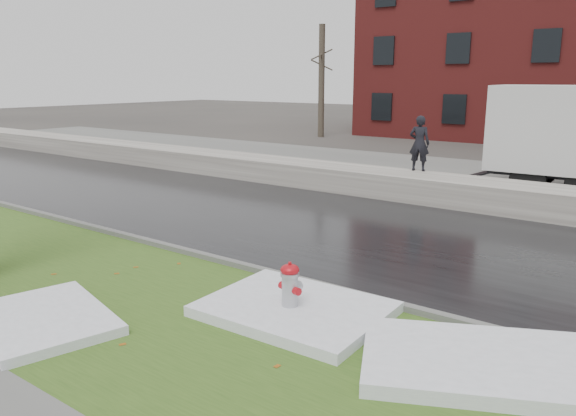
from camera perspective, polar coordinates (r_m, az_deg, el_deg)
The scene contains 13 objects.
ground at distance 9.79m, azimuth -8.57°, elevation -7.82°, with size 120.00×120.00×0.00m, color #47423D.
verge at distance 9.02m, azimuth -14.26°, elevation -9.84°, with size 60.00×4.50×0.04m, color #32511B.
road at distance 13.18m, azimuth 5.35°, elevation -2.16°, with size 60.00×7.00×0.03m, color black.
parking_lot at distance 20.77m, azimuth 17.62°, elevation 2.90°, with size 60.00×9.00×0.03m, color slate.
curb at distance 10.45m, azimuth -4.70°, elevation -5.94°, with size 60.00×0.15×0.14m, color slate.
snowbank at distance 16.76m, azimuth 12.85°, elevation 2.11°, with size 60.00×1.60×0.75m, color beige.
bg_tree_left at distance 33.93m, azimuth 3.42°, elevation 12.83°, with size 1.40×1.62×6.50m.
bg_tree_center at distance 34.75m, azimuth 15.69°, elevation 12.39°, with size 1.40×1.62×6.50m.
fire_hydrant at distance 8.28m, azimuth 0.21°, elevation -8.06°, with size 0.41×0.37×0.83m.
worker at distance 17.21m, azimuth 13.20°, elevation 6.42°, with size 0.60×0.39×1.65m, color black.
snow_patch_near at distance 8.47m, azimuth 0.70°, elevation -10.22°, with size 2.60×2.00×0.16m, color white.
snow_patch_far at distance 8.88m, azimuth -23.51°, elevation -10.30°, with size 2.20×1.60×0.14m, color white.
snow_patch_side at distance 7.36m, azimuth 19.02°, elevation -14.66°, with size 2.80×1.80×0.18m, color white.
Camera 1 is at (6.54, -6.41, 3.47)m, focal length 35.00 mm.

